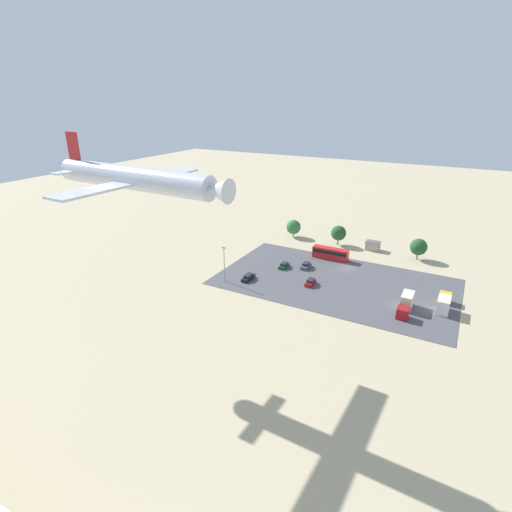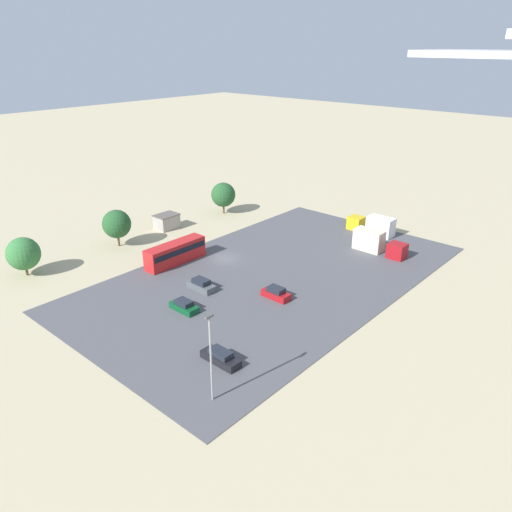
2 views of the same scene
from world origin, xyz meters
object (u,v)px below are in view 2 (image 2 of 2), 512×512
object	(u,v)px
shed_building	(167,221)
parked_car_2	(221,357)
bus	(175,252)
parked_car_0	(201,285)
parked_truck_0	(373,225)
parked_car_3	(276,293)
parked_truck_1	(377,243)
parked_car_1	(184,306)

from	to	relation	value
shed_building	parked_car_2	xyz separation A→B (m)	(23.04, 37.35, -0.65)
bus	parked_car_0	xyz separation A→B (m)	(3.63, 9.78, -1.09)
parked_car_0	parked_truck_0	world-z (taller)	parked_truck_0
parked_car_3	parked_truck_1	xyz separation A→B (m)	(-23.18, 2.13, 0.93)
parked_car_2	shed_building	bearing A→B (deg)	58.33
parked_car_3	parked_car_1	bearing A→B (deg)	147.33
shed_building	parked_truck_1	bearing A→B (deg)	114.01
bus	parked_car_0	size ratio (longest dim) A/B	2.43
parked_car_0	parked_truck_1	distance (m)	30.42
shed_building	parked_car_3	size ratio (longest dim) A/B	1.07
parked_car_0	parked_truck_0	distance (m)	36.14
parked_car_1	shed_building	bearing A→B (deg)	54.83
bus	parked_car_2	bearing A→B (deg)	-30.12
shed_building	bus	size ratio (longest dim) A/B	0.42
shed_building	parked_car_2	bearing A→B (deg)	58.33
parked_car_2	parked_car_0	bearing A→B (deg)	54.11
parked_car_2	parked_truck_0	distance (m)	46.38
parked_truck_0	parked_car_1	bearing A→B (deg)	174.25
bus	parked_car_1	distance (m)	15.43
parked_car_1	bus	bearing A→B (deg)	53.93
shed_building	parked_car_3	world-z (taller)	shed_building
parked_car_2	parked_car_1	bearing A→B (deg)	67.19
bus	shed_building	bearing A→B (deg)	145.68
shed_building	parked_truck_1	distance (m)	37.88
parked_truck_0	parked_truck_1	size ratio (longest dim) A/B	0.97
parked_truck_0	parked_truck_1	bearing A→B (deg)	-147.39
parked_car_1	parked_car_2	bearing A→B (deg)	-112.81
parked_truck_0	parked_car_2	bearing A→B (deg)	-170.77
parked_car_3	parked_car_2	bearing A→B (deg)	-162.28
parked_car_3	parked_truck_1	distance (m)	23.29
parked_truck_1	parked_truck_0	bearing A→B (deg)	-147.39
parked_car_1	parked_car_3	size ratio (longest dim) A/B	1.00
bus	parked_car_1	world-z (taller)	bus
bus	parked_truck_0	world-z (taller)	parked_truck_0
parked_car_0	parked_car_2	size ratio (longest dim) A/B	0.90
parked_truck_0	parked_truck_1	distance (m)	8.70
parked_car_2	parked_car_3	size ratio (longest dim) A/B	1.18
parked_car_0	bus	bearing A→B (deg)	-110.37
shed_building	parked_car_1	distance (m)	31.56
shed_building	parked_car_2	size ratio (longest dim) A/B	0.91
bus	parked_car_1	bearing A→B (deg)	-36.07
parked_car_1	parked_car_2	distance (m)	12.53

